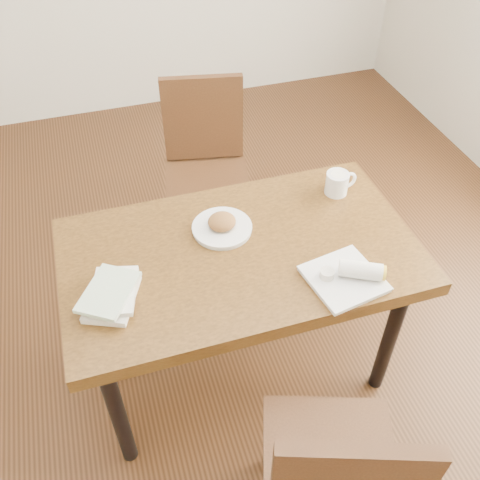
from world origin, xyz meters
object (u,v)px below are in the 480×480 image
object	(u,v)px
table	(240,265)
plate_scone	(222,226)
chair_near	(335,476)
plate_burrito	(349,276)
coffee_mug	(338,183)
book_stack	(112,294)
chair_far	(206,161)

from	to	relation	value
table	plate_scone	xyz separation A→B (m)	(-0.03, 0.12, 0.11)
chair_near	plate_burrito	world-z (taller)	chair_near
chair_near	coffee_mug	bearing A→B (deg)	66.41
book_stack	table	bearing A→B (deg)	11.75
table	chair_near	size ratio (longest dim) A/B	1.37
chair_near	coffee_mug	distance (m)	1.12
plate_burrito	plate_scone	bearing A→B (deg)	132.60
plate_scone	coffee_mug	world-z (taller)	coffee_mug
chair_far	plate_scone	size ratio (longest dim) A/B	4.13
table	book_stack	size ratio (longest dim) A/B	4.99
coffee_mug	book_stack	xyz separation A→B (m)	(-0.96, -0.30, -0.02)
coffee_mug	chair_near	bearing A→B (deg)	-113.59
plate_scone	table	bearing A→B (deg)	-74.59
chair_far	coffee_mug	size ratio (longest dim) A/B	6.86
chair_far	plate_burrito	bearing A→B (deg)	-78.28
table	plate_burrito	world-z (taller)	plate_burrito
table	coffee_mug	world-z (taller)	coffee_mug
chair_far	plate_scone	world-z (taller)	chair_far
book_stack	coffee_mug	bearing A→B (deg)	17.55
table	plate_scone	distance (m)	0.17
table	plate_burrito	distance (m)	0.42
coffee_mug	chair_far	bearing A→B (deg)	121.46
table	book_stack	bearing A→B (deg)	-168.25
chair_far	coffee_mug	xyz separation A→B (m)	(0.40, -0.65, 0.25)
plate_scone	plate_burrito	distance (m)	0.52
table	book_stack	distance (m)	0.50
table	chair_near	xyz separation A→B (m)	(0.05, -0.80, -0.12)
chair_near	table	bearing A→B (deg)	93.38
table	plate_burrito	bearing A→B (deg)	-39.24
table	plate_burrito	size ratio (longest dim) A/B	4.75
table	chair_far	world-z (taller)	chair_far
chair_near	book_stack	world-z (taller)	chair_near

